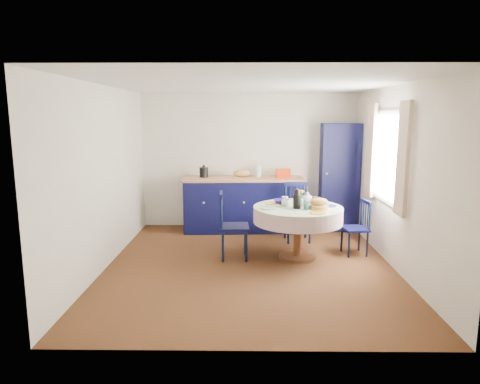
# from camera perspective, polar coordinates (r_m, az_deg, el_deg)

# --- Properties ---
(floor) EXTENTS (4.50, 4.50, 0.00)m
(floor) POSITION_cam_1_polar(r_m,az_deg,el_deg) (6.15, 1.27, -9.72)
(floor) COLOR black
(floor) RESTS_ON ground
(ceiling) EXTENTS (4.50, 4.50, 0.00)m
(ceiling) POSITION_cam_1_polar(r_m,az_deg,el_deg) (5.80, 1.37, 14.22)
(ceiling) COLOR white
(ceiling) RESTS_ON wall_back
(wall_back) EXTENTS (4.00, 0.02, 2.50)m
(wall_back) POSITION_cam_1_polar(r_m,az_deg,el_deg) (8.08, 1.16, 4.16)
(wall_back) COLOR white
(wall_back) RESTS_ON floor
(wall_left) EXTENTS (0.02, 4.50, 2.50)m
(wall_left) POSITION_cam_1_polar(r_m,az_deg,el_deg) (6.16, -17.65, 1.84)
(wall_left) COLOR white
(wall_left) RESTS_ON floor
(wall_right) EXTENTS (0.02, 4.50, 2.50)m
(wall_right) POSITION_cam_1_polar(r_m,az_deg,el_deg) (6.19, 20.17, 1.75)
(wall_right) COLOR white
(wall_right) RESTS_ON floor
(window) EXTENTS (0.10, 1.74, 1.45)m
(window) POSITION_cam_1_polar(r_m,az_deg,el_deg) (6.43, 19.04, 4.56)
(window) COLOR white
(window) RESTS_ON wall_right
(kitchen_counter) EXTENTS (2.23, 0.79, 1.22)m
(kitchen_counter) POSITION_cam_1_polar(r_m,az_deg,el_deg) (7.84, 0.43, -1.54)
(kitchen_counter) COLOR black
(kitchen_counter) RESTS_ON floor
(pantry_cabinet) EXTENTS (0.71, 0.52, 1.96)m
(pantry_cabinet) POSITION_cam_1_polar(r_m,az_deg,el_deg) (8.05, 13.08, 1.93)
(pantry_cabinet) COLOR black
(pantry_cabinet) RESTS_ON floor
(dining_table) EXTENTS (1.29, 1.29, 1.06)m
(dining_table) POSITION_cam_1_polar(r_m,az_deg,el_deg) (6.29, 7.76, -3.06)
(dining_table) COLOR #513217
(dining_table) RESTS_ON floor
(chair_left) EXTENTS (0.44, 0.46, 0.99)m
(chair_left) POSITION_cam_1_polar(r_m,az_deg,el_deg) (6.30, -1.15, -4.45)
(chair_left) COLOR black
(chair_left) RESTS_ON floor
(chair_far) EXTENTS (0.47, 0.45, 0.98)m
(chair_far) POSITION_cam_1_polar(r_m,az_deg,el_deg) (7.27, 7.61, -2.61)
(chair_far) COLOR black
(chair_far) RESTS_ON floor
(chair_right) EXTENTS (0.40, 0.42, 0.84)m
(chair_right) POSITION_cam_1_polar(r_m,az_deg,el_deg) (6.74, 15.36, -4.53)
(chair_right) COLOR black
(chair_right) RESTS_ON floor
(mug_a) EXTENTS (0.12, 0.12, 0.10)m
(mug_a) POSITION_cam_1_polar(r_m,az_deg,el_deg) (6.27, 6.09, -1.49)
(mug_a) COLOR silver
(mug_a) RESTS_ON dining_table
(mug_b) EXTENTS (0.10, 0.10, 0.10)m
(mug_b) POSITION_cam_1_polar(r_m,az_deg,el_deg) (6.09, 8.83, -1.88)
(mug_b) COLOR #2D6E77
(mug_b) RESTS_ON dining_table
(mug_c) EXTENTS (0.12, 0.12, 0.10)m
(mug_c) POSITION_cam_1_polar(r_m,az_deg,el_deg) (6.57, 10.10, -1.04)
(mug_c) COLOR black
(mug_c) RESTS_ON dining_table
(mug_d) EXTENTS (0.10, 0.10, 0.09)m
(mug_d) POSITION_cam_1_polar(r_m,az_deg,el_deg) (6.55, 6.01, -1.00)
(mug_d) COLOR silver
(mug_d) RESTS_ON dining_table
(cobalt_bowl) EXTENTS (0.24, 0.24, 0.06)m
(cobalt_bowl) POSITION_cam_1_polar(r_m,az_deg,el_deg) (6.47, 5.57, -1.28)
(cobalt_bowl) COLOR navy
(cobalt_bowl) RESTS_ON dining_table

